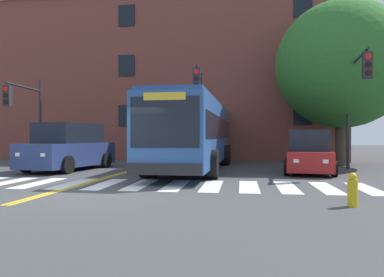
{
  "coord_description": "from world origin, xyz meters",
  "views": [
    {
      "loc": [
        4.39,
        -9.47,
        1.55
      ],
      "look_at": [
        1.63,
        6.81,
        1.46
      ],
      "focal_mm": 35.0,
      "sensor_mm": 36.0,
      "label": 1
    }
  ],
  "objects_px": {
    "traffic_light_near_corner": "(355,89)",
    "traffic_light_overhead": "(199,98)",
    "traffic_light_far_corner": "(26,108)",
    "street_tree_curbside_large": "(342,65)",
    "fire_hydrant": "(353,190)",
    "city_bus": "(195,133)",
    "car_tan_behind_bus": "(196,144)",
    "car_navy_near_lane": "(69,148)",
    "car_red_far_lane": "(309,154)"
  },
  "relations": [
    {
      "from": "traffic_light_near_corner",
      "to": "traffic_light_overhead",
      "type": "height_order",
      "value": "traffic_light_near_corner"
    },
    {
      "from": "traffic_light_far_corner",
      "to": "street_tree_curbside_large",
      "type": "height_order",
      "value": "street_tree_curbside_large"
    },
    {
      "from": "street_tree_curbside_large",
      "to": "fire_hydrant",
      "type": "xyz_separation_m",
      "value": [
        -2.39,
        -12.09,
        -4.98
      ]
    },
    {
      "from": "city_bus",
      "to": "car_tan_behind_bus",
      "type": "bearing_deg",
      "value": 98.77
    },
    {
      "from": "car_navy_near_lane",
      "to": "traffic_light_near_corner",
      "type": "distance_m",
      "value": 13.05
    },
    {
      "from": "car_navy_near_lane",
      "to": "street_tree_curbside_large",
      "type": "relative_size",
      "value": 0.57
    },
    {
      "from": "car_red_far_lane",
      "to": "traffic_light_far_corner",
      "type": "height_order",
      "value": "traffic_light_far_corner"
    },
    {
      "from": "car_red_far_lane",
      "to": "fire_hydrant",
      "type": "xyz_separation_m",
      "value": [
        -0.11,
        -7.61,
        -0.47
      ]
    },
    {
      "from": "car_tan_behind_bus",
      "to": "traffic_light_near_corner",
      "type": "xyz_separation_m",
      "value": [
        8.51,
        -9.52,
        2.56
      ]
    },
    {
      "from": "city_bus",
      "to": "traffic_light_far_corner",
      "type": "distance_m",
      "value": 9.02
    },
    {
      "from": "city_bus",
      "to": "street_tree_curbside_large",
      "type": "height_order",
      "value": "street_tree_curbside_large"
    },
    {
      "from": "traffic_light_overhead",
      "to": "street_tree_curbside_large",
      "type": "bearing_deg",
      "value": 15.66
    },
    {
      "from": "city_bus",
      "to": "car_navy_near_lane",
      "type": "height_order",
      "value": "city_bus"
    },
    {
      "from": "car_tan_behind_bus",
      "to": "car_navy_near_lane",
      "type": "bearing_deg",
      "value": -111.86
    },
    {
      "from": "traffic_light_far_corner",
      "to": "car_navy_near_lane",
      "type": "bearing_deg",
      "value": -25.86
    },
    {
      "from": "traffic_light_near_corner",
      "to": "car_navy_near_lane",
      "type": "bearing_deg",
      "value": -175.27
    },
    {
      "from": "car_tan_behind_bus",
      "to": "street_tree_curbside_large",
      "type": "distance_m",
      "value": 11.36
    },
    {
      "from": "car_tan_behind_bus",
      "to": "street_tree_curbside_large",
      "type": "xyz_separation_m",
      "value": [
        8.75,
        -5.83,
        4.3
      ]
    },
    {
      "from": "street_tree_curbside_large",
      "to": "fire_hydrant",
      "type": "height_order",
      "value": "street_tree_curbside_large"
    },
    {
      "from": "fire_hydrant",
      "to": "car_navy_near_lane",
      "type": "bearing_deg",
      "value": 145.31
    },
    {
      "from": "traffic_light_overhead",
      "to": "fire_hydrant",
      "type": "distance_m",
      "value": 11.62
    },
    {
      "from": "car_navy_near_lane",
      "to": "city_bus",
      "type": "bearing_deg",
      "value": 12.19
    },
    {
      "from": "car_navy_near_lane",
      "to": "car_tan_behind_bus",
      "type": "xyz_separation_m",
      "value": [
        4.24,
        10.58,
        0.01
      ]
    },
    {
      "from": "city_bus",
      "to": "car_navy_near_lane",
      "type": "xyz_separation_m",
      "value": [
        -5.69,
        -1.23,
        -0.67
      ]
    },
    {
      "from": "car_red_far_lane",
      "to": "car_navy_near_lane",
      "type": "bearing_deg",
      "value": -178.57
    },
    {
      "from": "car_red_far_lane",
      "to": "fire_hydrant",
      "type": "relative_size",
      "value": 5.38
    },
    {
      "from": "car_tan_behind_bus",
      "to": "traffic_light_overhead",
      "type": "bearing_deg",
      "value": -79.85
    },
    {
      "from": "traffic_light_overhead",
      "to": "city_bus",
      "type": "bearing_deg",
      "value": -88.8
    },
    {
      "from": "city_bus",
      "to": "traffic_light_far_corner",
      "type": "bearing_deg",
      "value": 177.85
    },
    {
      "from": "city_bus",
      "to": "car_tan_behind_bus",
      "type": "distance_m",
      "value": 9.48
    },
    {
      "from": "car_navy_near_lane",
      "to": "fire_hydrant",
      "type": "height_order",
      "value": "car_navy_near_lane"
    },
    {
      "from": "city_bus",
      "to": "traffic_light_near_corner",
      "type": "height_order",
      "value": "traffic_light_near_corner"
    },
    {
      "from": "city_bus",
      "to": "car_tan_behind_bus",
      "type": "height_order",
      "value": "city_bus"
    },
    {
      "from": "city_bus",
      "to": "traffic_light_far_corner",
      "type": "xyz_separation_m",
      "value": [
        -8.91,
        0.33,
        1.35
      ]
    },
    {
      "from": "city_bus",
      "to": "traffic_light_overhead",
      "type": "relative_size",
      "value": 2.42
    },
    {
      "from": "traffic_light_near_corner",
      "to": "car_red_far_lane",
      "type": "bearing_deg",
      "value": -158.86
    },
    {
      "from": "car_red_far_lane",
      "to": "car_tan_behind_bus",
      "type": "distance_m",
      "value": 12.18
    },
    {
      "from": "car_red_far_lane",
      "to": "traffic_light_overhead",
      "type": "height_order",
      "value": "traffic_light_overhead"
    },
    {
      "from": "traffic_light_near_corner",
      "to": "traffic_light_overhead",
      "type": "bearing_deg",
      "value": 167.02
    },
    {
      "from": "car_navy_near_lane",
      "to": "car_tan_behind_bus",
      "type": "relative_size",
      "value": 1.05
    },
    {
      "from": "traffic_light_near_corner",
      "to": "street_tree_curbside_large",
      "type": "height_order",
      "value": "street_tree_curbside_large"
    },
    {
      "from": "car_red_far_lane",
      "to": "traffic_light_far_corner",
      "type": "relative_size",
      "value": 0.86
    },
    {
      "from": "street_tree_curbside_large",
      "to": "fire_hydrant",
      "type": "distance_m",
      "value": 13.29
    },
    {
      "from": "traffic_light_far_corner",
      "to": "fire_hydrant",
      "type": "xyz_separation_m",
      "value": [
        13.83,
        -8.9,
        -2.69
      ]
    },
    {
      "from": "traffic_light_far_corner",
      "to": "traffic_light_overhead",
      "type": "xyz_separation_m",
      "value": [
        8.88,
        1.13,
        0.45
      ]
    },
    {
      "from": "car_navy_near_lane",
      "to": "street_tree_curbside_large",
      "type": "distance_m",
      "value": 14.49
    },
    {
      "from": "car_navy_near_lane",
      "to": "car_tan_behind_bus",
      "type": "height_order",
      "value": "car_tan_behind_bus"
    },
    {
      "from": "traffic_light_far_corner",
      "to": "traffic_light_overhead",
      "type": "distance_m",
      "value": 8.96
    },
    {
      "from": "city_bus",
      "to": "car_red_far_lane",
      "type": "distance_m",
      "value": 5.19
    },
    {
      "from": "traffic_light_overhead",
      "to": "traffic_light_near_corner",
      "type": "bearing_deg",
      "value": -12.98
    }
  ]
}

